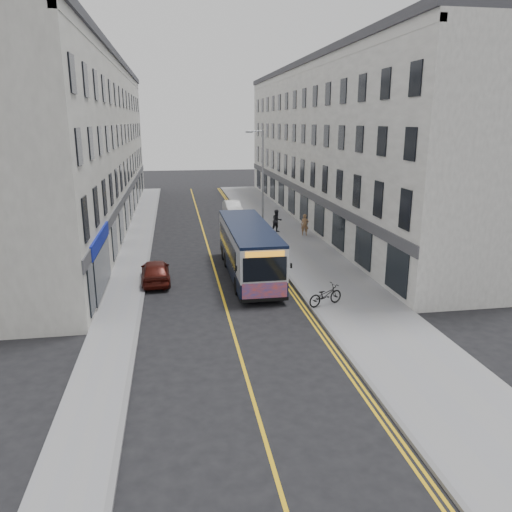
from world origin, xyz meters
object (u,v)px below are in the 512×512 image
object	(u,v)px
city_bus	(249,248)
pedestrian_far	(277,221)
bicycle	(325,295)
car_white	(233,208)
car_maroon	(155,271)
pedestrian_near	(305,225)
streetlamp	(262,181)

from	to	relation	value
city_bus	pedestrian_far	xyz separation A→B (m)	(3.86, 10.63, -0.61)
city_bus	bicycle	size ratio (longest dim) A/B	5.38
bicycle	car_white	distance (m)	24.94
city_bus	bicycle	xyz separation A→B (m)	(2.85, -5.57, -1.01)
car_maroon	pedestrian_far	bearing A→B (deg)	-132.06
city_bus	pedestrian_near	bearing A→B (deg)	58.08
city_bus	bicycle	bearing A→B (deg)	-62.94
streetlamp	pedestrian_near	bearing A→B (deg)	3.72
city_bus	pedestrian_near	xyz separation A→B (m)	(5.74, 9.21, -0.69)
city_bus	car_maroon	world-z (taller)	city_bus
pedestrian_far	bicycle	bearing A→B (deg)	-111.86
streetlamp	city_bus	distance (m)	9.69
city_bus	pedestrian_near	world-z (taller)	city_bus
bicycle	pedestrian_far	world-z (taller)	pedestrian_far
car_maroon	bicycle	bearing A→B (deg)	144.76
streetlamp	pedestrian_near	distance (m)	4.85
pedestrian_near	car_maroon	bearing A→B (deg)	-126.67
pedestrian_far	car_white	distance (m)	9.04
city_bus	pedestrian_near	distance (m)	10.87
car_white	bicycle	bearing A→B (deg)	-89.15
pedestrian_near	car_maroon	size ratio (longest dim) A/B	0.43
bicycle	pedestrian_near	bearing A→B (deg)	-33.20
pedestrian_near	car_white	xyz separation A→B (m)	(-4.37, 10.11, -0.27)
streetlamp	bicycle	distance (m)	15.05
streetlamp	city_bus	xyz separation A→B (m)	(-2.34, -8.99, -2.76)
car_maroon	pedestrian_near	bearing A→B (deg)	-141.36
city_bus	car_white	bearing A→B (deg)	85.94
bicycle	streetlamp	bearing A→B (deg)	-20.14
pedestrian_near	car_white	size ratio (longest dim) A/B	0.40
car_maroon	city_bus	bearing A→B (deg)	-178.25
streetlamp	pedestrian_far	distance (m)	4.04
city_bus	pedestrian_far	bearing A→B (deg)	70.07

